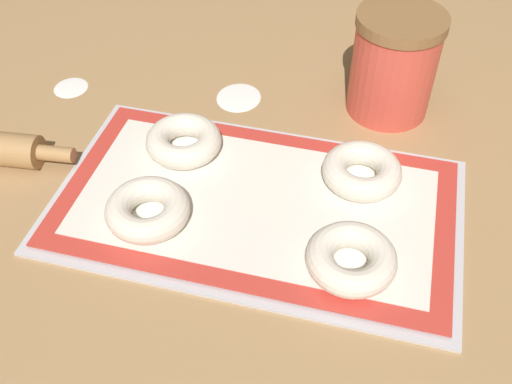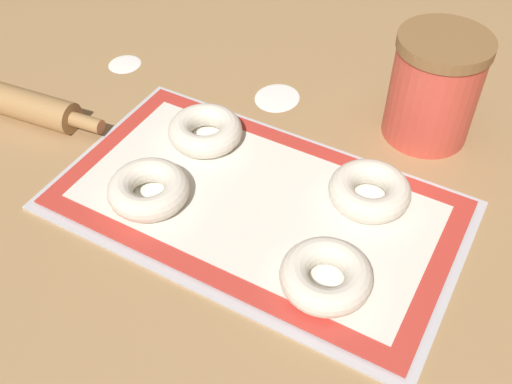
# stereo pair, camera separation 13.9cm
# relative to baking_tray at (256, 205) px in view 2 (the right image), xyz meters

# --- Properties ---
(ground_plane) EXTENTS (2.80, 2.80, 0.00)m
(ground_plane) POSITION_rel_baking_tray_xyz_m (-0.01, -0.02, -0.00)
(ground_plane) COLOR #A87F51
(baking_tray) EXTENTS (0.54, 0.31, 0.01)m
(baking_tray) POSITION_rel_baking_tray_xyz_m (0.00, 0.00, 0.00)
(baking_tray) COLOR silver
(baking_tray) RESTS_ON ground_plane
(baking_mat) EXTENTS (0.51, 0.29, 0.00)m
(baking_mat) POSITION_rel_baking_tray_xyz_m (0.00, -0.00, 0.01)
(baking_mat) COLOR red
(baking_mat) RESTS_ON baking_tray
(bagel_front_left) EXTENTS (0.11, 0.11, 0.03)m
(bagel_front_left) POSITION_rel_baking_tray_xyz_m (-0.12, -0.06, 0.02)
(bagel_front_left) COLOR silver
(bagel_front_left) RESTS_ON baking_mat
(bagel_front_right) EXTENTS (0.11, 0.11, 0.03)m
(bagel_front_right) POSITION_rel_baking_tray_xyz_m (0.14, -0.08, 0.02)
(bagel_front_right) COLOR silver
(bagel_front_right) RESTS_ON baking_mat
(bagel_back_left) EXTENTS (0.11, 0.11, 0.03)m
(bagel_back_left) POSITION_rel_baking_tray_xyz_m (-0.12, 0.07, 0.02)
(bagel_back_left) COLOR silver
(bagel_back_left) RESTS_ON baking_mat
(bagel_back_right) EXTENTS (0.11, 0.11, 0.03)m
(bagel_back_right) POSITION_rel_baking_tray_xyz_m (0.13, 0.07, 0.02)
(bagel_back_right) COLOR silver
(bagel_back_right) RESTS_ON baking_mat
(flour_canister) EXTENTS (0.13, 0.13, 0.16)m
(flour_canister) POSITION_rel_baking_tray_xyz_m (0.14, 0.26, 0.08)
(flour_canister) COLOR #DB4C3D
(flour_canister) RESTS_ON ground_plane
(flour_patch_near) EXTENTS (0.07, 0.08, 0.00)m
(flour_patch_near) POSITION_rel_baking_tray_xyz_m (-0.09, 0.23, -0.00)
(flour_patch_near) COLOR white
(flour_patch_near) RESTS_ON ground_plane
(flour_patch_far) EXTENTS (0.05, 0.06, 0.00)m
(flour_patch_far) POSITION_rel_baking_tray_xyz_m (-0.36, 0.18, -0.00)
(flour_patch_far) COLOR white
(flour_patch_far) RESTS_ON ground_plane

